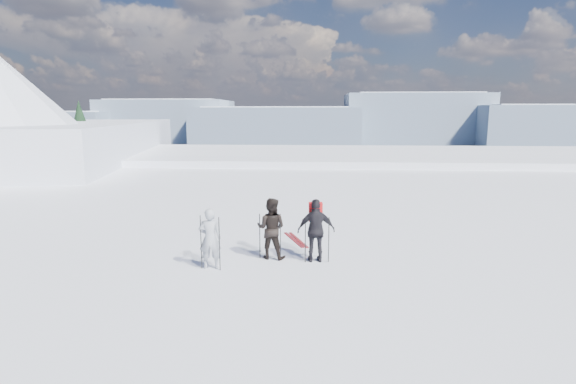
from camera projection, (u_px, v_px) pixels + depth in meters
name	position (u px, v px, depth m)	size (l,w,h in m)	color
lake_basin	(327.00, 231.00, 39.81)	(820.00, 820.00, 71.62)	white
far_mountain_range	(346.00, 123.00, 455.48)	(770.00, 110.00, 53.00)	slate
near_ridge	(31.00, 195.00, 40.26)	(31.37, 35.68, 25.62)	white
skier_grey	(210.00, 239.00, 11.17)	(0.56, 0.37, 1.55)	#9FA5AE
skier_dark	(271.00, 228.00, 11.96)	(0.80, 0.62, 1.65)	black
skier_pack	(316.00, 231.00, 11.69)	(0.98, 0.41, 1.67)	black
backpack	(316.00, 188.00, 11.74)	(0.36, 0.20, 0.50)	red
ski_poles	(264.00, 240.00, 11.56)	(3.22, 1.02, 1.37)	black
skis_loose	(296.00, 240.00, 13.77)	(0.83, 1.62, 0.03)	black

